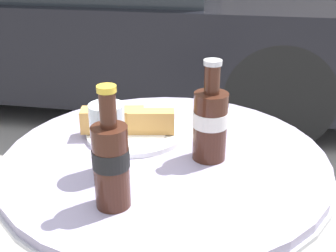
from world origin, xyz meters
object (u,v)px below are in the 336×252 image
Objects in this scene: bistro_table at (165,221)px; parked_car at (115,15)px; cola_bottle_right at (210,122)px; lunch_plate_near at (131,127)px; cola_bottle_left at (111,161)px; drinking_glass at (108,142)px.

parked_car is at bearing 109.48° from bistro_table.
cola_bottle_right reaches higher than lunch_plate_near.
cola_bottle_left is 0.11m from drinking_glass.
cola_bottle_right is at bearing -68.60° from parked_car.
parked_car is at bearing 111.40° from cola_bottle_right.
cola_bottle_right is 2.64m from parked_car.
cola_bottle_left reaches higher than lunch_plate_near.
lunch_plate_near is 0.06× the size of parked_car.
lunch_plate_near is (-0.19, 0.07, -0.06)m from cola_bottle_right.
drinking_glass is (-0.19, -0.10, -0.02)m from cola_bottle_right.
bistro_table is 0.28m from drinking_glass.
bistro_table is 0.20× the size of parked_car.
cola_bottle_left is at bearing -81.53° from lunch_plate_near.
cola_bottle_left is 0.91× the size of lunch_plate_near.
parked_car is (-0.96, 2.45, -0.22)m from cola_bottle_right.
drinking_glass reaches higher than bistro_table.
parked_car is (-0.77, 2.38, -0.16)m from lunch_plate_near.
parked_car is at bearing 108.00° from lunch_plate_near.
cola_bottle_right is 1.47× the size of drinking_glass.
bistro_table is 0.28m from cola_bottle_right.
cola_bottle_left is 1.03× the size of cola_bottle_right.
lunch_plate_near is (-0.09, 0.07, 0.20)m from bistro_table.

